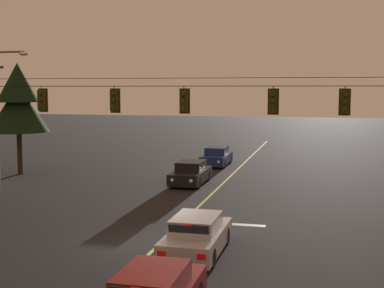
{
  "coord_description": "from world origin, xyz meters",
  "views": [
    {
      "loc": [
        5.81,
        -18.7,
        5.83
      ],
      "look_at": [
        0.0,
        5.18,
        3.25
      ],
      "focal_mm": 50.1,
      "sensor_mm": 36.0,
      "label": 1
    }
  ],
  "objects_px": {
    "car_oncoming_trailing": "(217,157)",
    "tree_verge_near": "(18,101)",
    "car_oncoming_lead": "(191,173)",
    "traffic_light_rightmost": "(345,102)",
    "street_lamp_corner": "(1,109)",
    "traffic_light_left_inner": "(114,101)",
    "traffic_light_centre": "(184,101)",
    "traffic_light_right_inner": "(273,102)",
    "traffic_light_leftmost": "(42,100)",
    "car_waiting_near_lane": "(197,236)"
  },
  "relations": [
    {
      "from": "traffic_light_left_inner",
      "to": "street_lamp_corner",
      "type": "relative_size",
      "value": 0.16
    },
    {
      "from": "car_oncoming_trailing",
      "to": "tree_verge_near",
      "type": "relative_size",
      "value": 0.59
    },
    {
      "from": "car_oncoming_lead",
      "to": "traffic_light_rightmost",
      "type": "bearing_deg",
      "value": -44.52
    },
    {
      "from": "tree_verge_near",
      "to": "car_oncoming_trailing",
      "type": "bearing_deg",
      "value": 30.68
    },
    {
      "from": "traffic_light_centre",
      "to": "car_waiting_near_lane",
      "type": "relative_size",
      "value": 0.28
    },
    {
      "from": "car_oncoming_lead",
      "to": "car_oncoming_trailing",
      "type": "height_order",
      "value": "same"
    },
    {
      "from": "traffic_light_leftmost",
      "to": "traffic_light_rightmost",
      "type": "distance_m",
      "value": 13.75
    },
    {
      "from": "traffic_light_leftmost",
      "to": "traffic_light_rightmost",
      "type": "relative_size",
      "value": 1.0
    },
    {
      "from": "traffic_light_right_inner",
      "to": "traffic_light_rightmost",
      "type": "distance_m",
      "value": 2.93
    },
    {
      "from": "traffic_light_rightmost",
      "to": "car_waiting_near_lane",
      "type": "distance_m",
      "value": 8.47
    },
    {
      "from": "traffic_light_rightmost",
      "to": "street_lamp_corner",
      "type": "distance_m",
      "value": 17.89
    },
    {
      "from": "traffic_light_centre",
      "to": "car_waiting_near_lane",
      "type": "bearing_deg",
      "value": -70.61
    },
    {
      "from": "traffic_light_leftmost",
      "to": "traffic_light_left_inner",
      "type": "distance_m",
      "value": 3.64
    },
    {
      "from": "traffic_light_left_inner",
      "to": "traffic_light_centre",
      "type": "height_order",
      "value": "same"
    },
    {
      "from": "traffic_light_leftmost",
      "to": "traffic_light_rightmost",
      "type": "bearing_deg",
      "value": 0.0
    },
    {
      "from": "traffic_light_right_inner",
      "to": "car_waiting_near_lane",
      "type": "distance_m",
      "value": 7.11
    },
    {
      "from": "car_oncoming_lead",
      "to": "street_lamp_corner",
      "type": "bearing_deg",
      "value": -147.63
    },
    {
      "from": "car_waiting_near_lane",
      "to": "car_oncoming_lead",
      "type": "bearing_deg",
      "value": 104.69
    },
    {
      "from": "car_oncoming_lead",
      "to": "car_oncoming_trailing",
      "type": "relative_size",
      "value": 1.0
    },
    {
      "from": "traffic_light_centre",
      "to": "street_lamp_corner",
      "type": "xyz_separation_m",
      "value": [
        -10.84,
        2.71,
        -0.53
      ]
    },
    {
      "from": "car_waiting_near_lane",
      "to": "car_oncoming_lead",
      "type": "relative_size",
      "value": 0.98
    },
    {
      "from": "traffic_light_centre",
      "to": "tree_verge_near",
      "type": "bearing_deg",
      "value": 146.09
    },
    {
      "from": "traffic_light_left_inner",
      "to": "car_oncoming_trailing",
      "type": "xyz_separation_m",
      "value": [
        1.54,
        16.59,
        -4.61
      ]
    },
    {
      "from": "car_oncoming_trailing",
      "to": "street_lamp_corner",
      "type": "relative_size",
      "value": 0.56
    },
    {
      "from": "tree_verge_near",
      "to": "traffic_light_left_inner",
      "type": "bearing_deg",
      "value": -41.32
    },
    {
      "from": "traffic_light_rightmost",
      "to": "traffic_light_right_inner",
      "type": "bearing_deg",
      "value": 180.0
    },
    {
      "from": "traffic_light_rightmost",
      "to": "tree_verge_near",
      "type": "bearing_deg",
      "value": 155.73
    },
    {
      "from": "traffic_light_left_inner",
      "to": "street_lamp_corner",
      "type": "bearing_deg",
      "value": 160.3
    },
    {
      "from": "traffic_light_leftmost",
      "to": "traffic_light_centre",
      "type": "xyz_separation_m",
      "value": [
        6.92,
        0.0,
        0.0
      ]
    },
    {
      "from": "traffic_light_rightmost",
      "to": "car_waiting_near_lane",
      "type": "bearing_deg",
      "value": -135.67
    },
    {
      "from": "traffic_light_rightmost",
      "to": "car_oncoming_trailing",
      "type": "distance_m",
      "value": 19.23
    },
    {
      "from": "traffic_light_right_inner",
      "to": "car_waiting_near_lane",
      "type": "xyz_separation_m",
      "value": [
        -2.15,
        -4.96,
        -4.61
      ]
    },
    {
      "from": "traffic_light_rightmost",
      "to": "traffic_light_leftmost",
      "type": "bearing_deg",
      "value": 180.0
    },
    {
      "from": "traffic_light_right_inner",
      "to": "car_oncoming_lead",
      "type": "distance_m",
      "value": 11.18
    },
    {
      "from": "traffic_light_leftmost",
      "to": "tree_verge_near",
      "type": "height_order",
      "value": "tree_verge_near"
    },
    {
      "from": "traffic_light_left_inner",
      "to": "traffic_light_centre",
      "type": "bearing_deg",
      "value": 0.0
    },
    {
      "from": "traffic_light_left_inner",
      "to": "traffic_light_right_inner",
      "type": "relative_size",
      "value": 1.0
    },
    {
      "from": "car_waiting_near_lane",
      "to": "traffic_light_rightmost",
      "type": "bearing_deg",
      "value": 44.33
    },
    {
      "from": "street_lamp_corner",
      "to": "traffic_light_centre",
      "type": "bearing_deg",
      "value": -14.02
    },
    {
      "from": "traffic_light_leftmost",
      "to": "traffic_light_rightmost",
      "type": "xyz_separation_m",
      "value": [
        13.75,
        0.0,
        0.0
      ]
    },
    {
      "from": "traffic_light_rightmost",
      "to": "tree_verge_near",
      "type": "height_order",
      "value": "tree_verge_near"
    },
    {
      "from": "traffic_light_centre",
      "to": "tree_verge_near",
      "type": "distance_m",
      "value": 16.78
    },
    {
      "from": "car_waiting_near_lane",
      "to": "traffic_light_centre",
      "type": "bearing_deg",
      "value": 109.39
    },
    {
      "from": "car_oncoming_lead",
      "to": "tree_verge_near",
      "type": "distance_m",
      "value": 12.92
    },
    {
      "from": "traffic_light_leftmost",
      "to": "traffic_light_centre",
      "type": "bearing_deg",
      "value": 0.0
    },
    {
      "from": "street_lamp_corner",
      "to": "car_oncoming_lead",
      "type": "bearing_deg",
      "value": 32.37
    },
    {
      "from": "traffic_light_rightmost",
      "to": "street_lamp_corner",
      "type": "relative_size",
      "value": 0.16
    },
    {
      "from": "traffic_light_leftmost",
      "to": "street_lamp_corner",
      "type": "relative_size",
      "value": 0.16
    },
    {
      "from": "traffic_light_leftmost",
      "to": "traffic_light_centre",
      "type": "height_order",
      "value": "same"
    },
    {
      "from": "traffic_light_centre",
      "to": "car_oncoming_trailing",
      "type": "distance_m",
      "value": 17.31
    }
  ]
}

